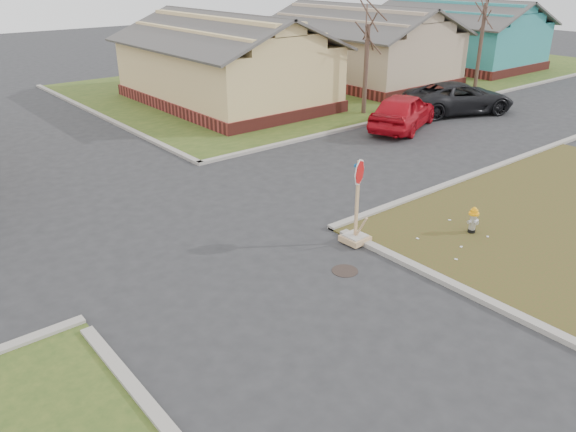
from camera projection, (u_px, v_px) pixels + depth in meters
ground at (260, 293)px, 12.68m from camera, size 120.00×120.00×0.00m
verge_far_right at (362, 74)px, 38.09m from camera, size 37.00×19.00×0.05m
curbs at (157, 222)px, 16.21m from camera, size 80.00×40.00×0.12m
manhole at (345, 271)px, 13.59m from camera, size 0.64×0.64×0.01m
side_house_yellow at (224, 61)px, 29.22m from camera, size 7.60×11.60×4.70m
side_house_tan at (359, 46)px, 34.99m from camera, size 7.60×11.60×4.70m
side_house_teal at (455, 34)px, 40.76m from camera, size 7.60×11.60×4.70m
tree_mid_right at (366, 70)px, 27.09m from camera, size 0.22×0.22×4.20m
tree_far_right at (480, 46)px, 32.95m from camera, size 0.22×0.22×4.76m
fire_hydrant at (473, 219)px, 15.29m from camera, size 0.28×0.28×0.75m
stop_sign at (356, 224)px, 14.74m from camera, size 0.65×0.64×2.31m
red_sedan at (403, 111)px, 25.09m from camera, size 5.16×3.58×1.63m
dark_pickup at (459, 98)px, 27.84m from camera, size 6.00×4.44×1.51m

